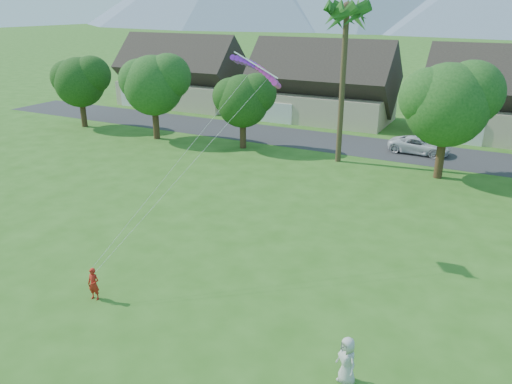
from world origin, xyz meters
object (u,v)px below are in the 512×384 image
Objects in this scene: parked_car at (419,145)px; kite_flyer at (94,284)px; parafoil_kite at (258,68)px; watcher at (347,361)px.

kite_flyer is at bearing 167.67° from parked_car.
parked_car is at bearing 74.58° from parafoil_kite.
parafoil_kite is (-4.65, -21.52, 8.58)m from parked_car.
kite_flyer is 0.29× the size of parked_car.
watcher is at bearing -9.03° from kite_flyer.
watcher reaches higher than parked_car.
kite_flyer is at bearing -115.58° from parafoil_kite.
watcher is 30.29m from parked_car.
parafoil_kite reaches higher than kite_flyer.
parked_car is 1.88× the size of parafoil_kite.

